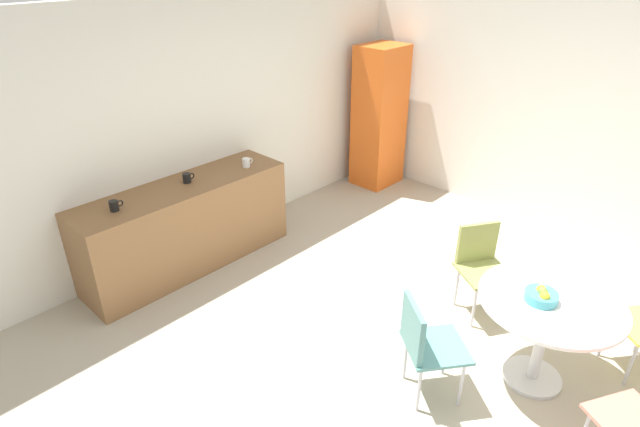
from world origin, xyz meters
TOP-DOWN VIEW (x-y plane):
  - ground_plane at (0.00, 0.00)m, footprint 6.00×6.00m
  - wall_back at (0.00, 3.00)m, footprint 6.00×0.10m
  - wall_side_right at (3.00, 0.00)m, footprint 0.10×6.00m
  - counter_block at (-0.46, 2.65)m, footprint 2.18×0.60m
  - locker_cabinet at (2.55, 2.55)m, footprint 0.60×0.50m
  - round_table at (0.43, -0.64)m, footprint 1.01×1.01m
  - chair_olive at (0.93, 0.14)m, footprint 0.58×0.58m
  - chair_teal at (-0.30, -0.08)m, footprint 0.59×0.59m
  - fruit_bowl at (0.36, -0.59)m, footprint 0.23×0.23m
  - mug_white at (-1.16, 2.62)m, footprint 0.13×0.08m
  - mug_green at (-0.37, 2.68)m, footprint 0.13×0.08m
  - mug_red at (0.29, 2.56)m, footprint 0.13×0.08m

SIDE VIEW (x-z plane):
  - ground_plane at x=0.00m, z-range 0.00..0.00m
  - counter_block at x=-0.46m, z-range 0.00..0.90m
  - chair_olive at x=0.93m, z-range 0.11..0.94m
  - chair_teal at x=-0.30m, z-range 0.11..0.94m
  - round_table at x=0.43m, z-range 0.22..0.98m
  - fruit_bowl at x=0.36m, z-range 0.75..0.86m
  - locker_cabinet at x=2.55m, z-range 0.00..1.87m
  - mug_white at x=-1.16m, z-range 0.90..1.00m
  - mug_green at x=-0.37m, z-range 0.90..1.00m
  - mug_red at x=0.29m, z-range 0.90..1.00m
  - wall_back at x=0.00m, z-range 0.00..2.60m
  - wall_side_right at x=3.00m, z-range 0.00..2.60m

